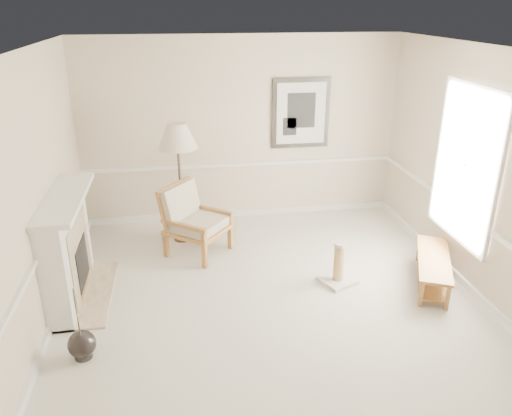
{
  "coord_description": "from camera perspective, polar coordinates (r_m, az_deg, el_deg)",
  "views": [
    {
      "loc": [
        -0.97,
        -4.9,
        3.35
      ],
      "look_at": [
        -0.08,
        0.7,
        0.98
      ],
      "focal_mm": 35.0,
      "sensor_mm": 36.0,
      "label": 1
    }
  ],
  "objects": [
    {
      "name": "ground",
      "position": [
        6.02,
        1.86,
        -11.16
      ],
      "size": [
        5.5,
        5.5,
        0.0
      ],
      "primitive_type": "plane",
      "color": "silver",
      "rests_on": "ground"
    },
    {
      "name": "room",
      "position": [
        5.31,
        3.43,
        6.43
      ],
      "size": [
        5.04,
        5.54,
        2.92
      ],
      "color": "beige",
      "rests_on": "ground"
    },
    {
      "name": "floor_lamp",
      "position": [
        7.13,
        -8.96,
        7.74
      ],
      "size": [
        0.74,
        0.74,
        1.77
      ],
      "rotation": [
        0.0,
        0.0,
        0.43
      ],
      "color": "black",
      "rests_on": "ground"
    },
    {
      "name": "fireplace",
      "position": [
        6.29,
        -20.71,
        -4.42
      ],
      "size": [
        0.64,
        1.64,
        1.31
      ],
      "color": "white",
      "rests_on": "ground"
    },
    {
      "name": "floor_vase",
      "position": [
        5.47,
        -19.27,
        -14.56
      ],
      "size": [
        0.28,
        0.28,
        0.82
      ],
      "rotation": [
        0.0,
        0.0,
        -0.25
      ],
      "color": "black",
      "rests_on": "ground"
    },
    {
      "name": "bench",
      "position": [
        6.72,
        19.56,
        -6.28
      ],
      "size": [
        0.88,
        1.32,
        0.37
      ],
      "rotation": [
        0.0,
        0.0,
        -0.43
      ],
      "color": "#996431",
      "rests_on": "ground"
    },
    {
      "name": "armchair",
      "position": [
        7.07,
        -7.42,
        -1.01
      ],
      "size": [
        1.08,
        1.07,
        0.98
      ],
      "rotation": [
        0.0,
        0.0,
        0.9
      ],
      "color": "#996431",
      "rests_on": "ground"
    },
    {
      "name": "scratching_post",
      "position": [
        6.47,
        9.36,
        -7.03
      ],
      "size": [
        0.52,
        0.52,
        0.56
      ],
      "rotation": [
        0.0,
        0.0,
        0.41
      ],
      "color": "beige",
      "rests_on": "ground"
    }
  ]
}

